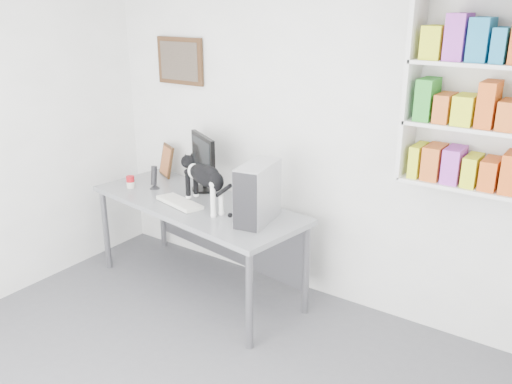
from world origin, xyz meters
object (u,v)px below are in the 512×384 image
(pc_tower, at_px, (258,193))
(soup_can, at_px, (130,182))
(bookshelf, at_px, (489,97))
(desk, at_px, (198,246))
(cat, at_px, (205,186))
(monitor, at_px, (204,162))
(keyboard, at_px, (180,202))
(leaning_print, at_px, (167,160))
(speaker, at_px, (154,177))

(pc_tower, bearing_deg, soup_can, 170.33)
(bookshelf, bearing_deg, desk, -169.09)
(cat, bearing_deg, monitor, 149.53)
(keyboard, xyz_separation_m, cat, (0.25, 0.04, 0.18))
(pc_tower, distance_m, leaning_print, 1.43)
(desk, relative_size, monitor, 3.85)
(monitor, bearing_deg, speaker, -120.43)
(pc_tower, height_order, soup_can, pc_tower)
(pc_tower, bearing_deg, keyboard, 175.92)
(keyboard, height_order, leaning_print, leaning_print)
(monitor, distance_m, keyboard, 0.47)
(keyboard, bearing_deg, monitor, 111.89)
(bookshelf, xyz_separation_m, soup_can, (-2.83, -0.47, -0.97))
(bookshelf, xyz_separation_m, cat, (-1.94, -0.49, -0.83))
(cat, bearing_deg, soup_can, -162.69)
(speaker, xyz_separation_m, cat, (0.70, -0.13, 0.09))
(speaker, relative_size, cat, 0.34)
(keyboard, bearing_deg, soup_can, -172.39)
(desk, bearing_deg, pc_tower, 4.34)
(desk, distance_m, keyboard, 0.45)
(speaker, bearing_deg, bookshelf, 2.36)
(pc_tower, height_order, speaker, pc_tower)
(leaning_print, bearing_deg, bookshelf, 27.62)
(bookshelf, bearing_deg, soup_can, -170.68)
(desk, bearing_deg, monitor, 124.32)
(monitor, relative_size, speaker, 2.35)
(pc_tower, relative_size, leaning_print, 1.46)
(keyboard, distance_m, speaker, 0.49)
(monitor, xyz_separation_m, cat, (0.31, -0.36, -0.06))
(keyboard, xyz_separation_m, leaning_print, (-0.63, 0.52, 0.14))
(desk, xyz_separation_m, pc_tower, (0.66, -0.05, 0.64))
(speaker, bearing_deg, keyboard, -26.01)
(bookshelf, bearing_deg, leaning_print, -179.67)
(leaning_print, bearing_deg, monitor, 15.41)
(pc_tower, xyz_separation_m, cat, (-0.49, -0.04, -0.03))
(desk, distance_m, pc_tower, 0.92)
(speaker, distance_m, cat, 0.72)
(bookshelf, bearing_deg, cat, -165.68)
(bookshelf, height_order, monitor, bookshelf)
(desk, xyz_separation_m, soup_can, (-0.72, -0.06, 0.47))
(speaker, relative_size, leaning_print, 0.70)
(cat, bearing_deg, speaker, -171.52)
(desk, relative_size, keyboard, 4.39)
(soup_can, bearing_deg, desk, 4.62)
(desk, xyz_separation_m, cat, (0.17, -0.09, 0.61))
(bookshelf, xyz_separation_m, leaning_print, (-2.81, -0.02, -0.87))
(desk, relative_size, soup_can, 18.24)
(desk, xyz_separation_m, monitor, (-0.13, 0.27, 0.67))
(leaning_print, xyz_separation_m, soup_can, (-0.03, -0.45, -0.10))
(keyboard, bearing_deg, bookshelf, 27.21)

